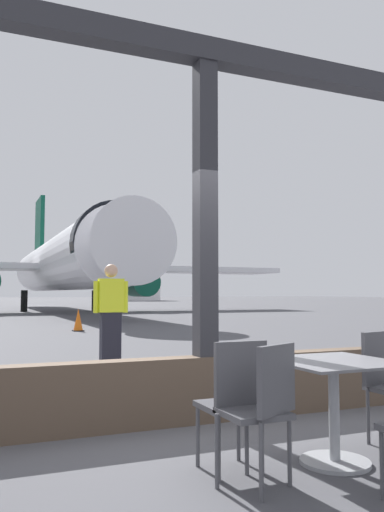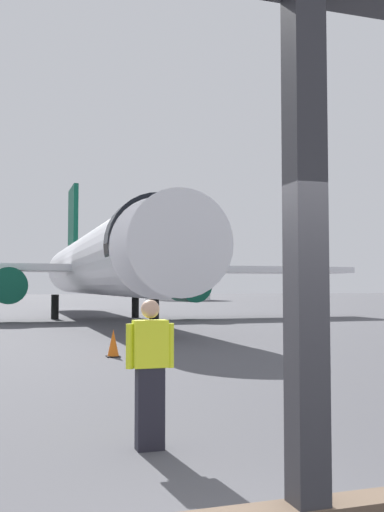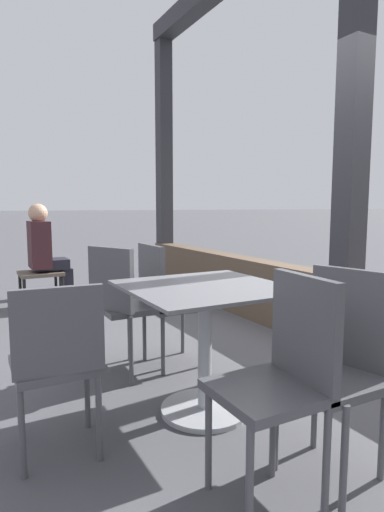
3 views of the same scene
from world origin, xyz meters
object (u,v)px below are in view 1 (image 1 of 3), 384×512
cafe_chair_window_left (264,402)px  cafe_chair_window_right (235,395)px  ground_crew_worker (111,315)px  traffic_cone (78,320)px  airplane (65,263)px  fuel_storage_tank (132,284)px  dining_table (334,399)px

cafe_chair_window_left → cafe_chair_window_right: cafe_chair_window_left is taller
ground_crew_worker → traffic_cone: (1.16, 9.05, -0.55)m
cafe_chair_window_right → airplane: airplane is taller
cafe_chair_window_left → fuel_storage_tank: fuel_storage_tank is taller
airplane → cafe_chair_window_left: bearing=-96.8°
airplane → traffic_cone: size_ratio=44.73×
ground_crew_worker → traffic_cone: size_ratio=2.33×
cafe_chair_window_left → traffic_cone: 14.57m
cafe_chair_window_left → airplane: 32.64m
cafe_chair_window_left → ground_crew_worker: bearing=86.5°
airplane → traffic_cone: 18.20m
cafe_chair_window_right → traffic_cone: size_ratio=1.25×
cafe_chair_window_right → fuel_storage_tank: fuel_storage_tank is taller
dining_table → fuel_storage_tank: fuel_storage_tank is taller
traffic_cone → cafe_chair_window_left: bearing=-95.9°
traffic_cone → fuel_storage_tank: 69.30m
airplane → ground_crew_worker: airplane is taller
cafe_chair_window_left → cafe_chair_window_right: 0.34m
airplane → ground_crew_worker: 27.20m
cafe_chair_window_right → dining_table: bearing=-6.5°
fuel_storage_tank → ground_crew_worker: bearing=-106.5°
airplane → traffic_cone: bearing=-97.5°
fuel_storage_tank → cafe_chair_window_left: bearing=-105.6°
dining_table → ground_crew_worker: size_ratio=0.50×
cafe_chair_window_right → fuel_storage_tank: size_ratio=0.10×
airplane → fuel_storage_tank: airplane is taller
airplane → ground_crew_worker: bearing=-97.5°
dining_table → cafe_chair_window_right: bearing=173.5°
ground_crew_worker → traffic_cone: 9.14m
dining_table → traffic_cone: bearing=87.0°
cafe_chair_window_right → fuel_storage_tank: (22.56, 80.13, 2.26)m
cafe_chair_window_right → fuel_storage_tank: bearing=74.3°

